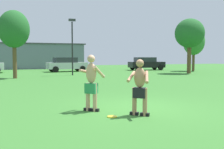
{
  "coord_description": "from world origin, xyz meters",
  "views": [
    {
      "loc": [
        -3.77,
        -7.54,
        1.7
      ],
      "look_at": [
        -0.97,
        -0.2,
        1.15
      ],
      "focal_mm": 41.5,
      "sensor_mm": 36.0,
      "label": 1
    }
  ],
  "objects_px": {
    "tree_near_building": "(194,42)",
    "lamp_post": "(72,40)",
    "car_silver_near_post": "(67,64)",
    "tree_right_field": "(14,30)",
    "player_near": "(140,86)",
    "car_black_mid_lot": "(146,63)",
    "tree_left_field": "(190,34)",
    "player_in_green": "(91,81)",
    "frisbee": "(112,117)"
  },
  "relations": [
    {
      "from": "car_black_mid_lot",
      "to": "player_near",
      "type": "bearing_deg",
      "value": -118.81
    },
    {
      "from": "player_near",
      "to": "tree_right_field",
      "type": "height_order",
      "value": "tree_right_field"
    },
    {
      "from": "player_in_green",
      "to": "tree_left_field",
      "type": "relative_size",
      "value": 0.32
    },
    {
      "from": "tree_right_field",
      "to": "tree_near_building",
      "type": "distance_m",
      "value": 19.64
    },
    {
      "from": "frisbee",
      "to": "lamp_post",
      "type": "bearing_deg",
      "value": 81.56
    },
    {
      "from": "frisbee",
      "to": "lamp_post",
      "type": "height_order",
      "value": "lamp_post"
    },
    {
      "from": "frisbee",
      "to": "player_near",
      "type": "bearing_deg",
      "value": -7.8
    },
    {
      "from": "player_in_green",
      "to": "lamp_post",
      "type": "xyz_separation_m",
      "value": [
        2.73,
        15.31,
        2.21
      ]
    },
    {
      "from": "tree_near_building",
      "to": "tree_right_field",
      "type": "bearing_deg",
      "value": -170.38
    },
    {
      "from": "lamp_post",
      "to": "tree_right_field",
      "type": "distance_m",
      "value": 5.18
    },
    {
      "from": "lamp_post",
      "to": "tree_near_building",
      "type": "height_order",
      "value": "lamp_post"
    },
    {
      "from": "car_black_mid_lot",
      "to": "player_in_green",
      "type": "bearing_deg",
      "value": -122.31
    },
    {
      "from": "frisbee",
      "to": "car_black_mid_lot",
      "type": "xyz_separation_m",
      "value": [
        12.85,
        21.78,
        0.81
      ]
    },
    {
      "from": "car_black_mid_lot",
      "to": "tree_right_field",
      "type": "relative_size",
      "value": 0.85
    },
    {
      "from": "tree_near_building",
      "to": "lamp_post",
      "type": "bearing_deg",
      "value": -173.67
    },
    {
      "from": "tree_right_field",
      "to": "frisbee",
      "type": "bearing_deg",
      "value": -80.49
    },
    {
      "from": "car_black_mid_lot",
      "to": "tree_near_building",
      "type": "height_order",
      "value": "tree_near_building"
    },
    {
      "from": "player_near",
      "to": "tree_right_field",
      "type": "xyz_separation_m",
      "value": [
        -3.25,
        14.72,
        2.9
      ]
    },
    {
      "from": "tree_left_field",
      "to": "tree_near_building",
      "type": "bearing_deg",
      "value": 46.35
    },
    {
      "from": "car_black_mid_lot",
      "to": "tree_left_field",
      "type": "height_order",
      "value": "tree_left_field"
    },
    {
      "from": "player_near",
      "to": "frisbee",
      "type": "height_order",
      "value": "player_near"
    },
    {
      "from": "player_in_green",
      "to": "lamp_post",
      "type": "height_order",
      "value": "lamp_post"
    },
    {
      "from": "frisbee",
      "to": "tree_right_field",
      "type": "bearing_deg",
      "value": 99.51
    },
    {
      "from": "frisbee",
      "to": "tree_left_field",
      "type": "bearing_deg",
      "value": 46.67
    },
    {
      "from": "player_near",
      "to": "car_black_mid_lot",
      "type": "relative_size",
      "value": 0.36
    },
    {
      "from": "player_near",
      "to": "frisbee",
      "type": "xyz_separation_m",
      "value": [
        -0.8,
        0.11,
        -0.83
      ]
    },
    {
      "from": "lamp_post",
      "to": "tree_near_building",
      "type": "distance_m",
      "value": 14.59
    },
    {
      "from": "lamp_post",
      "to": "player_in_green",
      "type": "bearing_deg",
      "value": -100.11
    },
    {
      "from": "car_silver_near_post",
      "to": "lamp_post",
      "type": "xyz_separation_m",
      "value": [
        -0.55,
        -5.66,
        2.31
      ]
    },
    {
      "from": "frisbee",
      "to": "lamp_post",
      "type": "xyz_separation_m",
      "value": [
        2.42,
        16.29,
        3.12
      ]
    },
    {
      "from": "player_in_green",
      "to": "frisbee",
      "type": "xyz_separation_m",
      "value": [
        0.31,
        -0.98,
        -0.92
      ]
    },
    {
      "from": "frisbee",
      "to": "player_in_green",
      "type": "bearing_deg",
      "value": 107.71
    },
    {
      "from": "frisbee",
      "to": "tree_right_field",
      "type": "distance_m",
      "value": 15.28
    },
    {
      "from": "tree_left_field",
      "to": "tree_right_field",
      "type": "bearing_deg",
      "value": -179.93
    },
    {
      "from": "car_silver_near_post",
      "to": "tree_right_field",
      "type": "distance_m",
      "value": 9.57
    },
    {
      "from": "car_silver_near_post",
      "to": "tree_right_field",
      "type": "height_order",
      "value": "tree_right_field"
    },
    {
      "from": "lamp_post",
      "to": "tree_right_field",
      "type": "height_order",
      "value": "tree_right_field"
    },
    {
      "from": "car_silver_near_post",
      "to": "lamp_post",
      "type": "relative_size",
      "value": 0.89
    },
    {
      "from": "car_silver_near_post",
      "to": "tree_left_field",
      "type": "relative_size",
      "value": 0.82
    },
    {
      "from": "player_near",
      "to": "car_silver_near_post",
      "type": "relative_size",
      "value": 0.36
    },
    {
      "from": "lamp_post",
      "to": "tree_near_building",
      "type": "xyz_separation_m",
      "value": [
        14.5,
        1.61,
        0.25
      ]
    },
    {
      "from": "tree_right_field",
      "to": "tree_near_building",
      "type": "relative_size",
      "value": 1.05
    },
    {
      "from": "tree_right_field",
      "to": "car_black_mid_lot",
      "type": "bearing_deg",
      "value": 25.12
    },
    {
      "from": "player_near",
      "to": "player_in_green",
      "type": "bearing_deg",
      "value": 135.76
    },
    {
      "from": "player_near",
      "to": "lamp_post",
      "type": "height_order",
      "value": "lamp_post"
    },
    {
      "from": "car_black_mid_lot",
      "to": "lamp_post",
      "type": "bearing_deg",
      "value": -152.21
    },
    {
      "from": "lamp_post",
      "to": "tree_right_field",
      "type": "xyz_separation_m",
      "value": [
        -4.86,
        -1.67,
        0.61
      ]
    },
    {
      "from": "tree_right_field",
      "to": "player_in_green",
      "type": "bearing_deg",
      "value": -81.1
    },
    {
      "from": "lamp_post",
      "to": "tree_left_field",
      "type": "bearing_deg",
      "value": -8.26
    },
    {
      "from": "player_near",
      "to": "tree_left_field",
      "type": "relative_size",
      "value": 0.3
    }
  ]
}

